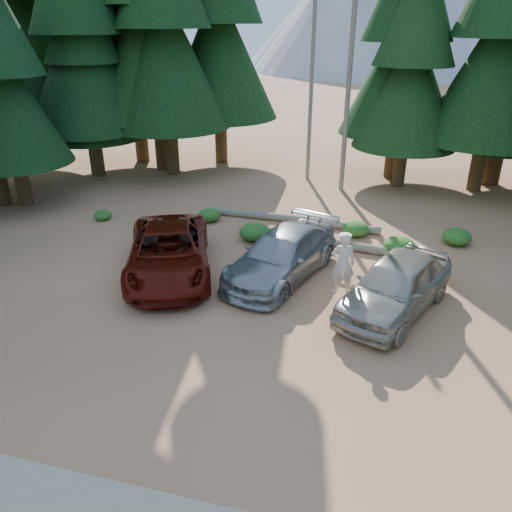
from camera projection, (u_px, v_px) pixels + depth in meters
The scene contains 18 objects.
ground at pixel (254, 348), 13.25m from camera, with size 160.00×160.00×0.00m, color #986740.
forest_belt_north at pixel (327, 185), 26.37m from camera, with size 36.00×7.00×22.00m, color black, non-canonical shape.
snag_front at pixel (350, 65), 23.18m from camera, with size 0.24×0.24×12.00m, color #716D5A.
snag_back at pixel (312, 83), 25.38m from camera, with size 0.20×0.20×10.00m, color #716D5A.
red_pickup at pixel (169, 252), 16.85m from camera, with size 2.69×5.84×1.62m, color #5B1007.
silver_minivan_center at pixel (282, 256), 16.67m from camera, with size 2.16×5.32×1.54m, color #999CA0.
silver_minivan_right at pixel (396, 285), 14.65m from camera, with size 1.99×4.95×1.69m, color #ADA899.
frisbee_player at pixel (343, 264), 14.64m from camera, with size 0.79×0.60×1.95m.
log_left at pixel (259, 215), 21.84m from camera, with size 0.32×0.32×4.52m, color #716D5A.
log_mid at pixel (335, 225), 20.83m from camera, with size 0.31×0.31×3.76m, color #716D5A.
log_right at pixel (350, 246), 18.86m from camera, with size 0.33×0.33×5.19m, color #716D5A.
shrub_far_left at pixel (209, 215), 21.55m from camera, with size 0.98×0.98×0.54m, color #236D20.
shrub_left at pixel (267, 235), 19.60m from camera, with size 0.90×0.90×0.50m, color #236D20.
shrub_center_left at pixel (254, 232), 19.69m from camera, with size 1.18×1.18×0.65m, color #236D20.
shrub_center_right at pixel (355, 229), 20.09m from camera, with size 1.07×1.07×0.59m, color #236D20.
shrub_right at pixel (399, 246), 18.48m from camera, with size 1.18×1.18×0.65m, color #236D20.
shrub_far_right at pixel (457, 237), 19.32m from camera, with size 1.10×1.10×0.61m, color #236D20.
shrub_edge_west at pixel (103, 215), 21.73m from camera, with size 0.74×0.74×0.40m, color #236D20.
Camera 1 is at (2.82, -10.56, 7.89)m, focal length 35.00 mm.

